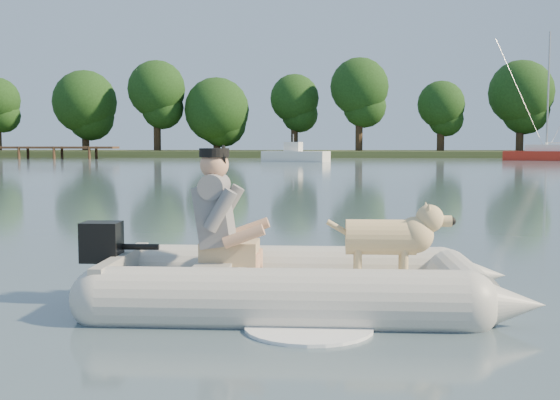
# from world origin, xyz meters

# --- Properties ---
(water) EXTENTS (160.00, 160.00, 0.00)m
(water) POSITION_xyz_m (0.00, 0.00, 0.00)
(water) COLOR slate
(water) RESTS_ON ground
(shore_bank) EXTENTS (160.00, 12.00, 0.70)m
(shore_bank) POSITION_xyz_m (0.00, 62.00, 0.25)
(shore_bank) COLOR #47512D
(shore_bank) RESTS_ON water
(dock) EXTENTS (18.00, 2.00, 1.04)m
(dock) POSITION_xyz_m (-26.00, 52.00, 0.52)
(dock) COLOR #4C331E
(dock) RESTS_ON water
(treeline) EXTENTS (92.56, 7.35, 9.27)m
(treeline) POSITION_xyz_m (9.52, 61.06, 5.27)
(treeline) COLOR #332316
(treeline) RESTS_ON shore_bank
(dinghy) EXTENTS (4.50, 2.73, 1.42)m
(dinghy) POSITION_xyz_m (0.32, -0.17, 0.61)
(dinghy) COLOR #ABABA6
(dinghy) RESTS_ON water
(man) EXTENTS (0.75, 0.64, 1.11)m
(man) POSITION_xyz_m (-0.40, -0.12, 0.80)
(man) COLOR slate
(man) RESTS_ON dinghy
(dog) EXTENTS (0.96, 0.34, 0.64)m
(dog) POSITION_xyz_m (0.98, -0.12, 0.53)
(dog) COLOR tan
(dog) RESTS_ON dinghy
(outboard_motor) EXTENTS (0.43, 0.30, 0.81)m
(outboard_motor) POSITION_xyz_m (-1.39, -0.18, 0.32)
(outboard_motor) COLOR black
(outboard_motor) RESTS_ON dinghy
(motorboat) EXTENTS (5.25, 3.37, 2.07)m
(motorboat) POSITION_xyz_m (-1.59, 44.76, 0.94)
(motorboat) COLOR white
(motorboat) RESTS_ON water
(sailboat) EXTENTS (7.54, 4.14, 9.93)m
(sailboat) POSITION_xyz_m (17.84, 48.93, 0.44)
(sailboat) COLOR #B02114
(sailboat) RESTS_ON water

